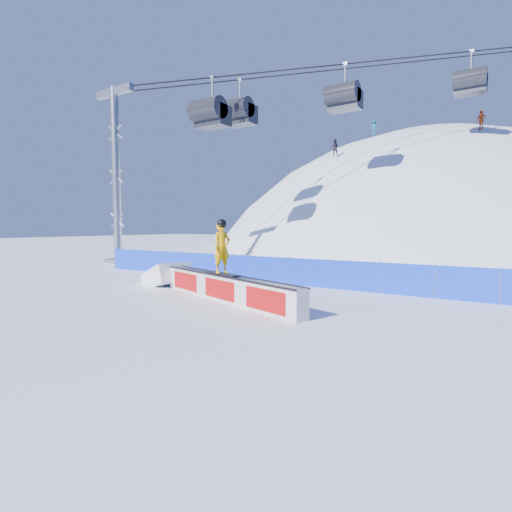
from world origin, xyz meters
The scene contains 8 objects.
ground centered at (0.00, 0.00, 0.00)m, with size 160.00×160.00×0.00m, color white.
snow_hill centered at (0.00, 42.00, -18.00)m, with size 64.00×64.00×64.00m.
safety_fence centered at (0.00, 4.50, 0.60)m, with size 22.05×0.05×1.30m.
chairlift centered at (4.74, 27.49, 16.89)m, with size 40.80×41.70×22.00m.
rail_box centered at (1.05, -0.07, 0.46)m, with size 7.46×3.02×0.92m.
snow_ramp centered at (-3.50, 1.50, 0.00)m, with size 2.19×1.46×0.82m, color white, non-canonical shape.
snowboarder centered at (0.87, -0.01, 1.86)m, with size 1.84×0.91×1.91m.
distant_skiers centered at (-0.04, 30.15, 11.57)m, with size 16.41×8.71×5.64m.
Camera 1 is at (9.52, -10.84, 2.61)m, focal length 28.00 mm.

